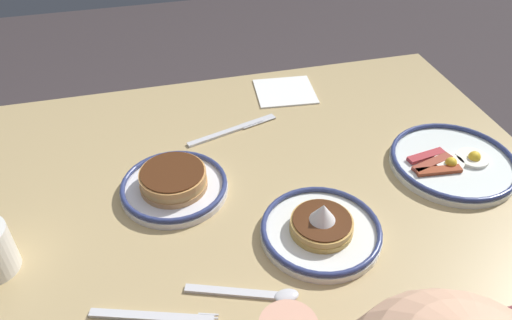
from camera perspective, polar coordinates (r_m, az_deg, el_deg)
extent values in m
cube|color=tan|center=(1.03, -1.10, -2.89)|extent=(1.25, 0.85, 0.03)
cylinder|color=#9C8559|center=(1.66, 14.18, -2.38)|extent=(0.08, 0.08, 0.72)
cylinder|color=#9C8559|center=(1.55, -23.33, -8.61)|extent=(0.08, 0.08, 0.72)
cylinder|color=white|center=(1.00, -9.42, -3.15)|extent=(0.21, 0.21, 0.01)
torus|color=navy|center=(0.99, -9.49, -2.64)|extent=(0.21, 0.21, 0.01)
cylinder|color=tan|center=(0.99, -9.49, -2.59)|extent=(0.13, 0.13, 0.01)
cylinder|color=tan|center=(0.99, -9.56, -2.07)|extent=(0.13, 0.13, 0.01)
cylinder|color=tan|center=(0.98, -9.64, -1.54)|extent=(0.13, 0.13, 0.01)
cylinder|color=#4C2814|center=(0.97, -9.68, -1.20)|extent=(0.12, 0.12, 0.00)
cylinder|color=white|center=(1.13, 21.72, -0.40)|extent=(0.26, 0.26, 0.01)
torus|color=navy|center=(1.12, 21.86, 0.08)|extent=(0.26, 0.26, 0.01)
cylinder|color=white|center=(1.14, 23.72, 0.21)|extent=(0.07, 0.07, 0.01)
sphere|color=yellow|center=(1.13, 23.92, 0.31)|extent=(0.03, 0.03, 0.03)
cylinder|color=white|center=(1.11, 21.37, -0.32)|extent=(0.06, 0.06, 0.01)
sphere|color=yellow|center=(1.10, 21.61, -0.29)|extent=(0.02, 0.02, 0.02)
cube|color=#A92E33|center=(1.11, 19.07, 0.46)|extent=(0.09, 0.03, 0.01)
cube|color=#953C29|center=(1.09, 19.70, -0.33)|extent=(0.10, 0.05, 0.01)
cube|color=#91381C|center=(1.08, 20.35, -1.14)|extent=(0.10, 0.03, 0.01)
cylinder|color=white|center=(0.91, 7.47, -8.32)|extent=(0.22, 0.22, 0.01)
torus|color=navy|center=(0.90, 7.54, -7.80)|extent=(0.22, 0.22, 0.01)
cylinder|color=gold|center=(0.90, 7.54, -7.76)|extent=(0.11, 0.11, 0.01)
cylinder|color=gold|center=(0.89, 7.61, -7.22)|extent=(0.11, 0.11, 0.01)
cylinder|color=#4C2814|center=(0.89, 7.65, -6.89)|extent=(0.10, 0.10, 0.00)
cone|color=white|center=(0.87, 7.75, -6.02)|extent=(0.05, 0.05, 0.03)
cube|color=white|center=(1.30, 3.37, 7.92)|extent=(0.16, 0.15, 0.00)
cube|color=silver|center=(0.81, -11.99, -17.26)|extent=(0.19, 0.07, 0.01)
cube|color=silver|center=(0.80, -5.58, -17.68)|extent=(0.03, 0.01, 0.00)
cube|color=silver|center=(0.80, -5.52, -17.33)|extent=(0.03, 0.01, 0.00)
cube|color=silver|center=(1.15, -3.49, 3.21)|extent=(0.19, 0.07, 0.01)
cube|color=silver|center=(1.18, 0.24, 4.50)|extent=(0.09, 0.05, 0.00)
cube|color=silver|center=(0.82, -2.08, -15.06)|extent=(0.17, 0.07, 0.01)
ellipsoid|color=silver|center=(0.82, 3.56, -15.38)|extent=(0.04, 0.03, 0.01)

